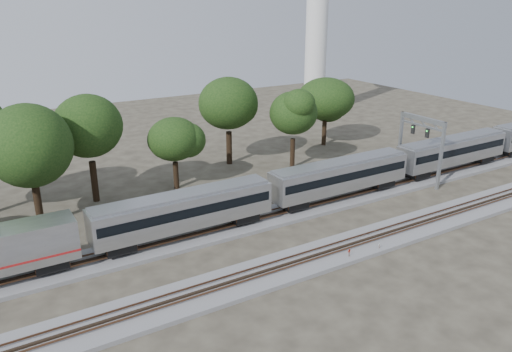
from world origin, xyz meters
The scene contains 14 objects.
ground centered at (0.00, 0.00, 0.00)m, with size 160.00×160.00×0.00m, color #383328.
track_far centered at (0.00, 6.00, 0.21)m, with size 160.00×5.00×0.73m.
track_near centered at (0.00, -4.00, 0.21)m, with size 160.00×5.00×0.73m.
train centered at (14.60, 6.00, 3.38)m, with size 96.41×3.33×4.91m.
switch_stand_red centered at (5.92, -5.66, 0.73)m, with size 0.35×0.16×1.14m.
switch_stand_white centered at (9.48, -5.94, 0.58)m, with size 0.29×0.08×0.92m.
switch_lever centered at (7.03, -5.52, 0.15)m, with size 0.50×0.30×0.30m, color #512D19.
signal_gantry centered at (27.75, 6.00, 6.44)m, with size 0.61×7.26×8.83m.
tree_2 centered at (-17.51, 17.39, 8.91)m, with size 9.07×9.07×12.79m.
tree_3 centered at (-10.64, 21.21, 9.27)m, with size 9.43×9.43×13.30m.
tree_4 centered at (-0.65, 20.19, 6.53)m, with size 6.67×6.67×9.40m.
tree_5 centered at (9.98, 25.65, 9.01)m, with size 9.17×9.17×12.93m.
tree_6 centered at (16.86, 19.28, 8.03)m, with size 8.18×8.18×11.53m.
tree_7 centered at (28.21, 26.36, 7.72)m, with size 7.86×7.86×11.08m.
Camera 1 is at (-22.83, -36.61, 23.20)m, focal length 35.00 mm.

